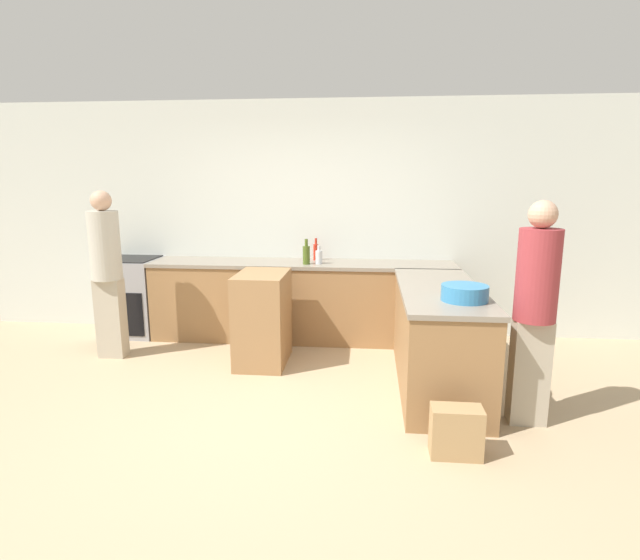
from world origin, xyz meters
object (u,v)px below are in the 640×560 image
(mixing_bowl, at_px, (465,293))
(paper_bag, at_px, (456,432))
(vinegar_bottle_clear, at_px, (319,257))
(person_by_range, at_px, (107,268))
(hot_sauce_bottle, at_px, (316,251))
(island_table, at_px, (263,318))
(person_at_peninsula, at_px, (535,305))
(range_oven, at_px, (133,296))
(olive_oil_bottle, at_px, (306,254))

(mixing_bowl, relative_size, paper_bag, 1.04)
(vinegar_bottle_clear, distance_m, person_by_range, 2.19)
(person_by_range, bearing_deg, hot_sauce_bottle, 25.21)
(island_table, distance_m, person_by_range, 1.66)
(mixing_bowl, height_order, vinegar_bottle_clear, vinegar_bottle_clear)
(person_at_peninsula, bearing_deg, mixing_bowl, 159.57)
(paper_bag, bearing_deg, vinegar_bottle_clear, 116.48)
(range_oven, relative_size, island_table, 0.99)
(range_oven, bearing_deg, mixing_bowl, -25.70)
(person_by_range, bearing_deg, paper_bag, -26.47)
(mixing_bowl, height_order, person_at_peninsula, person_at_peninsula)
(island_table, bearing_deg, hot_sauce_bottle, 66.19)
(range_oven, bearing_deg, person_by_range, -79.69)
(olive_oil_bottle, bearing_deg, hot_sauce_bottle, 75.75)
(hot_sauce_bottle, xyz_separation_m, paper_bag, (1.20, -2.55, -0.82))
(hot_sauce_bottle, distance_m, person_by_range, 2.23)
(vinegar_bottle_clear, height_order, paper_bag, vinegar_bottle_clear)
(mixing_bowl, height_order, hot_sauce_bottle, hot_sauce_bottle)
(range_oven, distance_m, vinegar_bottle_clear, 2.29)
(island_table, relative_size, person_at_peninsula, 0.55)
(range_oven, bearing_deg, island_table, -25.12)
(olive_oil_bottle, bearing_deg, vinegar_bottle_clear, 13.25)
(paper_bag, bearing_deg, island_table, 135.89)
(range_oven, bearing_deg, person_at_peninsula, -25.10)
(person_by_range, bearing_deg, person_at_peninsula, -15.62)
(range_oven, xyz_separation_m, paper_bag, (3.37, -2.39, -0.28))
(person_at_peninsula, bearing_deg, olive_oil_bottle, 137.50)
(vinegar_bottle_clear, distance_m, paper_bag, 2.69)
(mixing_bowl, bearing_deg, hot_sauce_bottle, 126.02)
(island_table, bearing_deg, person_by_range, 179.21)
(vinegar_bottle_clear, distance_m, person_at_peninsula, 2.48)
(island_table, relative_size, mixing_bowl, 2.56)
(person_by_range, xyz_separation_m, person_at_peninsula, (3.83, -1.07, -0.02))
(island_table, bearing_deg, person_at_peninsula, -25.09)
(range_oven, height_order, vinegar_bottle_clear, vinegar_bottle_clear)
(hot_sauce_bottle, relative_size, person_by_range, 0.15)
(mixing_bowl, bearing_deg, range_oven, 154.30)
(hot_sauce_bottle, bearing_deg, range_oven, -175.77)
(mixing_bowl, distance_m, person_at_peninsula, 0.50)
(olive_oil_bottle, height_order, paper_bag, olive_oil_bottle)
(olive_oil_bottle, height_order, person_at_peninsula, person_at_peninsula)
(person_by_range, height_order, paper_bag, person_by_range)
(island_table, height_order, vinegar_bottle_clear, vinegar_bottle_clear)
(mixing_bowl, height_order, olive_oil_bottle, olive_oil_bottle)
(olive_oil_bottle, distance_m, vinegar_bottle_clear, 0.14)
(vinegar_bottle_clear, bearing_deg, island_table, -124.56)
(mixing_bowl, relative_size, person_at_peninsula, 0.21)
(person_by_range, height_order, person_at_peninsula, person_by_range)
(range_oven, distance_m, island_table, 1.91)
(person_by_range, bearing_deg, vinegar_bottle_clear, 18.34)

